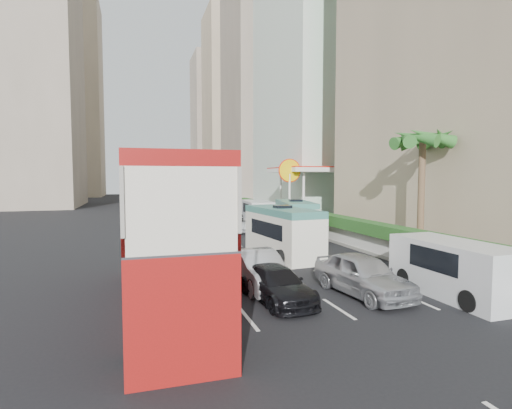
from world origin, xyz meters
name	(u,v)px	position (x,y,z in m)	size (l,w,h in m)	color
ground_plane	(323,292)	(0.00, 0.00, 0.00)	(200.00, 200.00, 0.00)	black
double_decker_bus	(165,234)	(-6.00, 0.00, 2.53)	(2.50, 11.00, 5.06)	maroon
car_silver_lane_a	(258,288)	(-2.24, 1.33, 0.00)	(1.59, 4.57, 1.51)	#ADAFB4
car_silver_lane_b	(362,295)	(1.27, -0.79, 0.00)	(1.87, 4.64, 1.58)	#ADAFB4
car_black	(276,301)	(-2.12, -0.52, 0.00)	(1.71, 4.22, 1.22)	black
van_asset	(237,231)	(1.10, 18.00, 0.00)	(2.04, 4.42, 1.23)	silver
minibus_near	(282,232)	(1.02, 7.11, 1.38)	(2.07, 6.21, 2.75)	silver
minibus_far	(295,220)	(4.30, 13.06, 1.36)	(2.05, 6.15, 2.73)	silver
panel_van_near	(454,269)	(4.53, -1.89, 1.03)	(2.06, 5.14, 2.06)	silver
panel_van_far	(257,212)	(4.34, 22.72, 1.11)	(2.21, 5.53, 2.21)	silver
sidewalk	(293,219)	(9.00, 25.00, 0.09)	(6.00, 120.00, 0.18)	#99968C
kerb_wall	(314,227)	(6.20, 14.00, 0.68)	(0.30, 44.00, 1.00)	silver
hedge	(314,216)	(6.20, 14.00, 1.53)	(1.10, 44.00, 0.70)	#2D6626
palm_tree	(421,198)	(7.80, 4.00, 3.38)	(0.36, 0.36, 6.40)	brown
shell_station	(310,195)	(10.00, 23.00, 2.75)	(6.50, 8.00, 5.50)	silver
tower_mid	(271,68)	(18.00, 58.00, 25.00)	(16.00, 16.00, 50.00)	#A0907E
tower_far_a	(235,106)	(17.00, 82.00, 22.00)	(14.00, 14.00, 44.00)	tan
tower_far_b	(217,125)	(17.00, 104.00, 20.00)	(14.00, 14.00, 40.00)	#A0907E
tower_left_a	(11,33)	(-24.00, 55.00, 26.00)	(18.00, 18.00, 52.00)	#A0907E
tower_left_b	(65,98)	(-22.00, 90.00, 23.00)	(16.00, 16.00, 46.00)	tan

